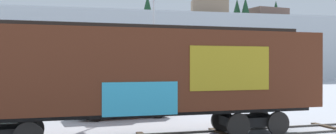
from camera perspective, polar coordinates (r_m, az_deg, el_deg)
freight_car at (r=13.88m, az=-4.56°, el=-0.81°), size 13.90×3.58×4.17m
flagpole at (r=25.10m, az=-1.94°, el=7.36°), size 0.35×1.50×9.17m
hillside at (r=76.94m, az=-11.71°, el=2.51°), size 120.55×38.49×15.50m
parked_car_black at (r=19.82m, az=-6.68°, el=-5.04°), size 4.91×2.46×1.71m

